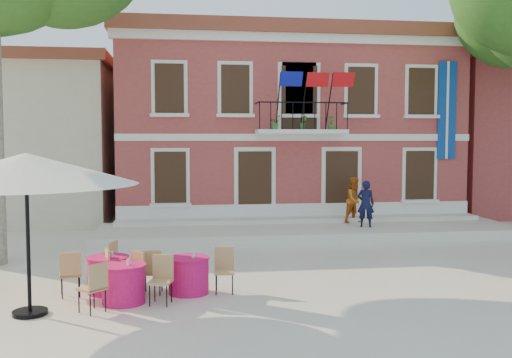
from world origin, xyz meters
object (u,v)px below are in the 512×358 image
object	(u,v)px
pedestrian_navy	(366,204)
cafe_table_3	(108,273)
cafe_table_0	(124,282)
patio_umbrella	(26,169)
cafe_table_1	(189,274)
pedestrian_orange	(355,200)

from	to	relation	value
pedestrian_navy	cafe_table_3	bearing A→B (deg)	58.55
pedestrian_navy	cafe_table_0	xyz separation A→B (m)	(-7.27, -6.95, -0.65)
patio_umbrella	cafe_table_3	world-z (taller)	patio_umbrella
pedestrian_navy	cafe_table_3	world-z (taller)	pedestrian_navy
cafe_table_1	pedestrian_navy	bearing A→B (deg)	46.94
patio_umbrella	cafe_table_0	distance (m)	2.84
pedestrian_orange	cafe_table_0	xyz separation A→B (m)	(-7.21, -7.97, -0.68)
pedestrian_orange	cafe_table_1	xyz separation A→B (m)	(-5.93, -7.41, -0.69)
patio_umbrella	cafe_table_0	bearing A→B (deg)	17.73
cafe_table_0	cafe_table_1	world-z (taller)	same
pedestrian_navy	cafe_table_3	distance (m)	9.84
patio_umbrella	pedestrian_navy	size ratio (longest dim) A/B	2.57
pedestrian_orange	cafe_table_3	bearing A→B (deg)	-162.76
pedestrian_navy	pedestrian_orange	size ratio (longest dim) A/B	0.97
patio_umbrella	pedestrian_orange	xyz separation A→B (m)	(8.86, 8.49, -1.58)
cafe_table_0	patio_umbrella	bearing A→B (deg)	-162.27
pedestrian_navy	cafe_table_0	bearing A→B (deg)	63.66
pedestrian_navy	cafe_table_3	size ratio (longest dim) A/B	0.86
patio_umbrella	pedestrian_orange	world-z (taller)	patio_umbrella
pedestrian_navy	cafe_table_1	distance (m)	8.79
patio_umbrella	cafe_table_3	bearing A→B (deg)	47.40
cafe_table_0	cafe_table_3	xyz separation A→B (m)	(-0.40, 0.82, 0.00)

